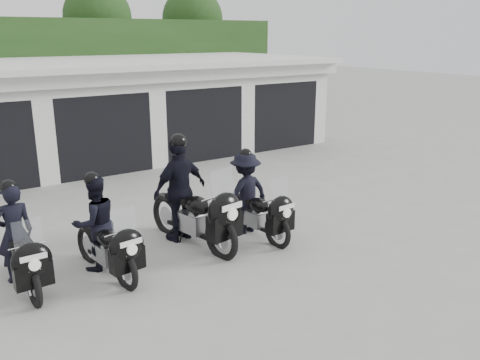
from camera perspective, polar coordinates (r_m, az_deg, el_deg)
ground at (r=9.69m, az=-3.33°, el=-6.74°), size 80.00×80.00×0.00m
garage_block at (r=16.55m, az=-18.02°, el=7.25°), size 16.40×6.80×2.96m
background_vegetation at (r=21.20m, az=-21.23°, el=12.42°), size 20.00×3.90×5.80m
police_bike_a at (r=8.42m, az=-23.52°, el=-6.79°), size 0.61×1.96×1.70m
police_bike_b at (r=8.50m, az=-15.38°, el=-5.44°), size 0.85×1.96×1.71m
police_bike_c at (r=9.33m, az=-5.98°, el=-1.89°), size 1.24×2.40×2.10m
police_bike_d at (r=9.72m, az=1.19°, el=-2.01°), size 1.07×1.98×1.72m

